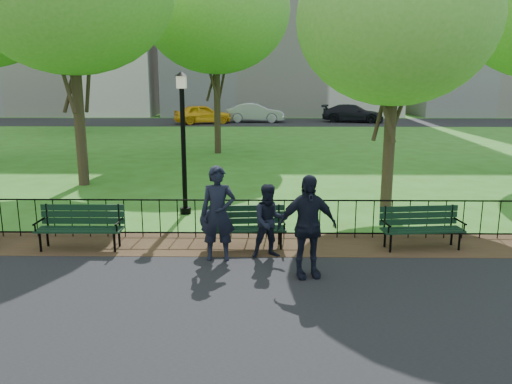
{
  "coord_description": "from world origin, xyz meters",
  "views": [
    {
      "loc": [
        0.12,
        -8.8,
        3.46
      ],
      "look_at": [
        -0.03,
        1.5,
        1.18
      ],
      "focal_mm": 35.0,
      "sensor_mm": 36.0,
      "label": 1
    }
  ],
  "objects_px": {
    "sedan_silver": "(256,113)",
    "person_right": "(307,226)",
    "taxi": "(203,114)",
    "sedan_dark": "(353,113)",
    "tree_near_e": "(396,20)",
    "person_mid": "(270,221)",
    "lamppost": "(183,138)",
    "tree_far_w": "(70,17)",
    "park_bench_left_a": "(81,222)",
    "person_left": "(218,214)",
    "park_bench_main": "(229,221)",
    "park_bench_right_a": "(421,223)",
    "tree_far_c": "(216,9)"
  },
  "relations": [
    {
      "from": "park_bench_left_a",
      "to": "person_left",
      "type": "height_order",
      "value": "person_left"
    },
    {
      "from": "taxi",
      "to": "park_bench_left_a",
      "type": "bearing_deg",
      "value": 161.67
    },
    {
      "from": "lamppost",
      "to": "person_right",
      "type": "xyz_separation_m",
      "value": [
        2.86,
        -4.38,
        -1.08
      ]
    },
    {
      "from": "lamppost",
      "to": "person_right",
      "type": "distance_m",
      "value": 5.34
    },
    {
      "from": "park_bench_left_a",
      "to": "tree_far_w",
      "type": "relative_size",
      "value": 0.16
    },
    {
      "from": "park_bench_main",
      "to": "park_bench_right_a",
      "type": "height_order",
      "value": "park_bench_right_a"
    },
    {
      "from": "tree_far_w",
      "to": "sedan_dark",
      "type": "height_order",
      "value": "tree_far_w"
    },
    {
      "from": "lamppost",
      "to": "person_right",
      "type": "bearing_deg",
      "value": -56.84
    },
    {
      "from": "person_left",
      "to": "sedan_dark",
      "type": "bearing_deg",
      "value": 73.98
    },
    {
      "from": "park_bench_main",
      "to": "park_bench_left_a",
      "type": "distance_m",
      "value": 3.12
    },
    {
      "from": "tree_far_c",
      "to": "tree_near_e",
      "type": "bearing_deg",
      "value": -62.7
    },
    {
      "from": "park_bench_main",
      "to": "person_mid",
      "type": "relative_size",
      "value": 1.22
    },
    {
      "from": "sedan_silver",
      "to": "person_right",
      "type": "bearing_deg",
      "value": -174.75
    },
    {
      "from": "tree_near_e",
      "to": "taxi",
      "type": "distance_m",
      "value": 29.87
    },
    {
      "from": "park_bench_main",
      "to": "tree_far_w",
      "type": "relative_size",
      "value": 0.16
    },
    {
      "from": "lamppost",
      "to": "taxi",
      "type": "relative_size",
      "value": 0.79
    },
    {
      "from": "park_bench_left_a",
      "to": "park_bench_main",
      "type": "bearing_deg",
      "value": -0.05
    },
    {
      "from": "tree_far_c",
      "to": "person_left",
      "type": "distance_m",
      "value": 16.24
    },
    {
      "from": "person_left",
      "to": "sedan_silver",
      "type": "distance_m",
      "value": 34.18
    },
    {
      "from": "park_bench_right_a",
      "to": "sedan_silver",
      "type": "distance_m",
      "value": 33.64
    },
    {
      "from": "park_bench_right_a",
      "to": "tree_far_c",
      "type": "relative_size",
      "value": 0.18
    },
    {
      "from": "person_mid",
      "to": "park_bench_right_a",
      "type": "bearing_deg",
      "value": -1.43
    },
    {
      "from": "park_bench_main",
      "to": "tree_far_c",
      "type": "height_order",
      "value": "tree_far_c"
    },
    {
      "from": "person_left",
      "to": "sedan_dark",
      "type": "xyz_separation_m",
      "value": [
        8.65,
        34.31,
        -0.18
      ]
    },
    {
      "from": "taxi",
      "to": "sedan_silver",
      "type": "relative_size",
      "value": 0.94
    },
    {
      "from": "park_bench_main",
      "to": "tree_near_e",
      "type": "xyz_separation_m",
      "value": [
        4.14,
        3.49,
        4.41
      ]
    },
    {
      "from": "taxi",
      "to": "sedan_silver",
      "type": "distance_m",
      "value": 4.7
    },
    {
      "from": "park_bench_left_a",
      "to": "person_right",
      "type": "relative_size",
      "value": 0.95
    },
    {
      "from": "lamppost",
      "to": "taxi",
      "type": "bearing_deg",
      "value": 95.84
    },
    {
      "from": "person_mid",
      "to": "sedan_dark",
      "type": "height_order",
      "value": "sedan_dark"
    },
    {
      "from": "tree_far_w",
      "to": "sedan_silver",
      "type": "height_order",
      "value": "tree_far_w"
    },
    {
      "from": "person_right",
      "to": "taxi",
      "type": "height_order",
      "value": "person_right"
    },
    {
      "from": "taxi",
      "to": "sedan_silver",
      "type": "bearing_deg",
      "value": -89.5
    },
    {
      "from": "tree_near_e",
      "to": "sedan_dark",
      "type": "distance_m",
      "value": 30.75
    },
    {
      "from": "tree_far_c",
      "to": "person_mid",
      "type": "height_order",
      "value": "tree_far_c"
    },
    {
      "from": "person_right",
      "to": "sedan_dark",
      "type": "height_order",
      "value": "person_right"
    },
    {
      "from": "tree_far_w",
      "to": "tree_near_e",
      "type": "bearing_deg",
      "value": -52.92
    },
    {
      "from": "park_bench_left_a",
      "to": "park_bench_right_a",
      "type": "distance_m",
      "value": 7.16
    },
    {
      "from": "taxi",
      "to": "sedan_dark",
      "type": "height_order",
      "value": "taxi"
    },
    {
      "from": "park_bench_left_a",
      "to": "park_bench_right_a",
      "type": "relative_size",
      "value": 1.02
    },
    {
      "from": "park_bench_right_a",
      "to": "tree_near_e",
      "type": "distance_m",
      "value": 5.59
    },
    {
      "from": "lamppost",
      "to": "tree_near_e",
      "type": "distance_m",
      "value": 6.29
    },
    {
      "from": "sedan_dark",
      "to": "sedan_silver",
      "type": "bearing_deg",
      "value": 106.54
    },
    {
      "from": "sedan_dark",
      "to": "taxi",
      "type": "bearing_deg",
      "value": 113.73
    },
    {
      "from": "person_left",
      "to": "sedan_dark",
      "type": "distance_m",
      "value": 35.38
    },
    {
      "from": "sedan_silver",
      "to": "sedan_dark",
      "type": "xyz_separation_m",
      "value": [
        8.42,
        0.13,
        -0.06
      ]
    },
    {
      "from": "lamppost",
      "to": "tree_far_w",
      "type": "xyz_separation_m",
      "value": [
        -11.08,
        22.56,
        5.71
      ]
    },
    {
      "from": "tree_far_c",
      "to": "tree_far_w",
      "type": "xyz_separation_m",
      "value": [
        -10.93,
        10.98,
        0.99
      ]
    },
    {
      "from": "person_right",
      "to": "sedan_dark",
      "type": "bearing_deg",
      "value": 66.25
    },
    {
      "from": "lamppost",
      "to": "tree_near_e",
      "type": "height_order",
      "value": "tree_near_e"
    }
  ]
}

